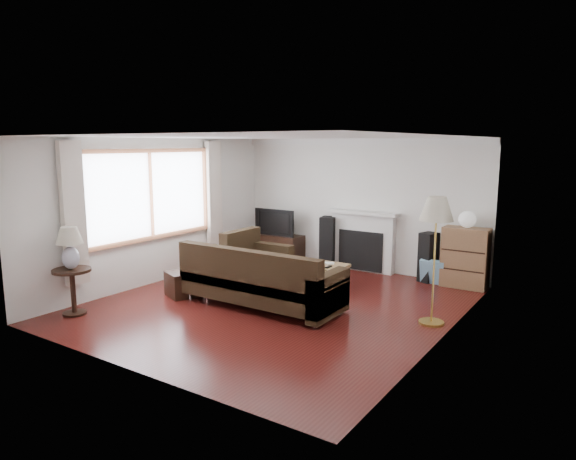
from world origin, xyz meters
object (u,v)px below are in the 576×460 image
Objects in this scene: tv_stand at (277,247)px; floor_lamp at (434,261)px; bookshelf at (465,258)px; coffee_table at (315,275)px; side_table at (73,292)px; sectional_sofa at (262,278)px.

tv_stand is 0.62× the size of floor_lamp.
tv_stand is 1.05× the size of bookshelf.
coffee_table is 1.61× the size of side_table.
tv_stand is 1.01× the size of coffee_table.
tv_stand is at bearing 84.37° from side_table.
bookshelf is at bearing 0.78° from tv_stand.
side_table is (-2.14, -3.12, 0.12)m from coffee_table.
side_table is at bearing -133.33° from bookshelf.
coffee_table is 2.42m from floor_lamp.
tv_stand is at bearing 152.88° from floor_lamp.
coffee_table is (1.70, -1.34, -0.06)m from tv_stand.
bookshelf reaches higher than side_table.
bookshelf is 3.53m from sectional_sofa.
sectional_sofa is 1.36m from coffee_table.
sectional_sofa is (1.57, -2.67, 0.16)m from tv_stand.
bookshelf is (3.81, 0.05, 0.24)m from tv_stand.
sectional_sofa reaches higher than coffee_table.
coffee_table is at bearing 163.11° from floor_lamp.
bookshelf reaches higher than tv_stand.
side_table is (-2.01, -1.78, -0.10)m from sectional_sofa.
sectional_sofa is at bearing -129.42° from bookshelf.
side_table is (-4.25, -4.50, -0.18)m from bookshelf.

